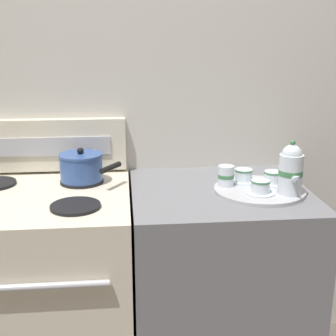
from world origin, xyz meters
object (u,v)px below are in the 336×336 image
(teapot, at_px, (291,170))
(teacup_front, at_px, (273,178))
(teacup_left, at_px, (260,187))
(teacup_right, at_px, (244,176))
(saucepan, at_px, (82,167))
(creamer_jug, at_px, (226,176))
(stove, at_px, (41,297))
(serving_tray, at_px, (259,190))

(teapot, relative_size, teacup_front, 1.90)
(teacup_left, bearing_deg, teacup_right, 99.43)
(saucepan, distance_m, creamer_jug, 0.59)
(stove, distance_m, creamer_jug, 0.90)
(teapot, distance_m, creamer_jug, 0.25)
(saucepan, distance_m, teacup_left, 0.73)
(teapot, xyz_separation_m, creamer_jug, (-0.22, 0.12, -0.05))
(saucepan, xyz_separation_m, teacup_right, (0.66, -0.10, -0.03))
(saucepan, bearing_deg, serving_tray, -15.00)
(creamer_jug, bearing_deg, serving_tray, -20.94)
(stove, height_order, serving_tray, serving_tray)
(stove, xyz_separation_m, saucepan, (0.18, 0.15, 0.51))
(saucepan, height_order, teacup_left, saucepan)
(teapot, height_order, teacup_front, teapot)
(stove, distance_m, teacup_front, 1.06)
(saucepan, bearing_deg, teacup_right, -8.26)
(saucepan, height_order, serving_tray, saucepan)
(serving_tray, relative_size, creamer_jug, 4.33)
(serving_tray, distance_m, creamer_jug, 0.14)
(serving_tray, height_order, creamer_jug, creamer_jug)
(serving_tray, distance_m, teacup_left, 0.07)
(saucepan, relative_size, teapot, 1.23)
(saucepan, bearing_deg, teacup_left, -19.93)
(saucepan, height_order, teacup_front, saucepan)
(serving_tray, height_order, teacup_front, teacup_front)
(saucepan, height_order, creamer_jug, saucepan)
(teacup_left, height_order, creamer_jug, creamer_jug)
(stove, relative_size, teapot, 4.30)
(teacup_right, bearing_deg, saucepan, 171.74)
(stove, height_order, creamer_jug, creamer_jug)
(serving_tray, relative_size, teacup_front, 3.25)
(teacup_right, relative_size, creamer_jug, 1.33)
(serving_tray, height_order, teacup_left, teacup_left)
(teacup_left, relative_size, teacup_right, 1.00)
(teapot, bearing_deg, saucepan, 161.96)
(serving_tray, xyz_separation_m, creamer_jug, (-0.12, 0.05, 0.05))
(teapot, bearing_deg, creamer_jug, 151.53)
(teacup_left, distance_m, teacup_front, 0.14)
(teacup_front, distance_m, creamer_jug, 0.19)
(teacup_right, bearing_deg, teacup_front, -20.98)
(teacup_front, bearing_deg, creamer_jug, -179.25)
(teapot, relative_size, teacup_right, 1.90)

